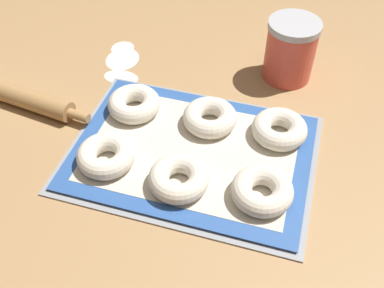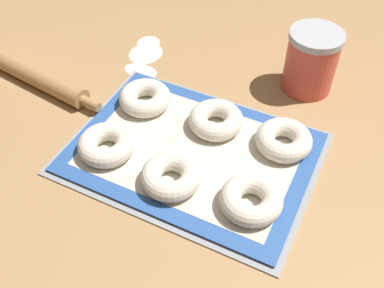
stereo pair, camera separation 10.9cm
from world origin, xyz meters
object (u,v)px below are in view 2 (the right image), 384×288
object	(u,v)px
rolling_pin	(30,73)
bagel_front_right	(251,199)
bagel_front_center	(171,176)
bagel_back_right	(284,140)
bagel_back_left	(145,98)
baking_tray	(192,153)
bagel_front_left	(107,145)
bagel_back_center	(214,119)
flour_canister	(311,61)

from	to	relation	value
rolling_pin	bagel_front_right	bearing A→B (deg)	-10.98
bagel_front_center	bagel_back_right	size ratio (longest dim) A/B	1.00
bagel_front_right	rolling_pin	world-z (taller)	bagel_front_right
bagel_back_left	baking_tray	bearing A→B (deg)	-27.17
bagel_front_left	bagel_back_left	xyz separation A→B (m)	(-0.00, 0.16, 0.00)
bagel_front_left	bagel_back_left	size ratio (longest dim) A/B	1.00
baking_tray	rolling_pin	xyz separation A→B (m)	(-0.47, 0.04, 0.02)
baking_tray	rolling_pin	bearing A→B (deg)	174.65
rolling_pin	bagel_back_left	bearing A→B (deg)	7.26
baking_tray	bagel_back_right	world-z (taller)	bagel_back_right
bagel_back_center	bagel_back_left	bearing A→B (deg)	-178.19
bagel_back_left	bagel_back_right	distance (m)	0.33
bagel_front_right	bagel_back_left	distance (m)	0.36
bagel_front_left	bagel_back_left	world-z (taller)	same
baking_tray	flour_canister	distance (m)	0.37
bagel_front_center	bagel_front_right	bearing A→B (deg)	5.84
baking_tray	bagel_front_right	bearing A→B (deg)	-25.87
bagel_back_right	rolling_pin	world-z (taller)	bagel_back_right
bagel_back_left	bagel_back_center	bearing A→B (deg)	1.81
baking_tray	bagel_back_center	bearing A→B (deg)	83.62
bagel_front_left	bagel_front_center	xyz separation A→B (m)	(0.16, -0.01, 0.00)
bagel_front_right	bagel_back_center	world-z (taller)	same
flour_canister	rolling_pin	bearing A→B (deg)	-155.56
bagel_back_left	rolling_pin	size ratio (longest dim) A/B	0.26
baking_tray	bagel_front_right	xyz separation A→B (m)	(0.16, -0.08, 0.03)
baking_tray	bagel_back_left	xyz separation A→B (m)	(-0.16, 0.08, 0.03)
baking_tray	flour_canister	xyz separation A→B (m)	(0.15, 0.33, 0.07)
bagel_front_center	bagel_back_center	world-z (taller)	same
bagel_front_left	flour_canister	size ratio (longest dim) A/B	0.78
bagel_front_center	baking_tray	bearing A→B (deg)	90.91
bagel_back_left	rolling_pin	xyz separation A→B (m)	(-0.31, -0.04, -0.01)
flour_canister	rolling_pin	xyz separation A→B (m)	(-0.62, -0.28, -0.05)
bagel_front_left	bagel_back_right	bearing A→B (deg)	28.39
bagel_front_center	flour_canister	size ratio (longest dim) A/B	0.78
flour_canister	bagel_back_center	bearing A→B (deg)	-120.83
bagel_back_right	flour_canister	world-z (taller)	flour_canister
baking_tray	bagel_front_right	size ratio (longest dim) A/B	4.31
baking_tray	rolling_pin	world-z (taller)	rolling_pin
bagel_front_left	flour_canister	xyz separation A→B (m)	(0.31, 0.41, 0.05)
bagel_back_center	rolling_pin	distance (m)	0.48
bagel_front_center	flour_canister	bearing A→B (deg)	70.36
bagel_front_right	bagel_back_left	xyz separation A→B (m)	(-0.32, 0.16, 0.00)
bagel_back_left	bagel_back_center	xyz separation A→B (m)	(0.17, 0.01, 0.00)
baking_tray	bagel_front_center	bearing A→B (deg)	-89.09
bagel_front_right	rolling_pin	size ratio (longest dim) A/B	0.26
bagel_back_left	bagel_back_right	world-z (taller)	same
bagel_front_center	bagel_front_right	xyz separation A→B (m)	(0.16, 0.02, 0.00)
baking_tray	bagel_back_center	xyz separation A→B (m)	(0.01, 0.09, 0.03)
baking_tray	bagel_front_left	distance (m)	0.18
bagel_back_right	bagel_back_center	bearing A→B (deg)	-177.37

